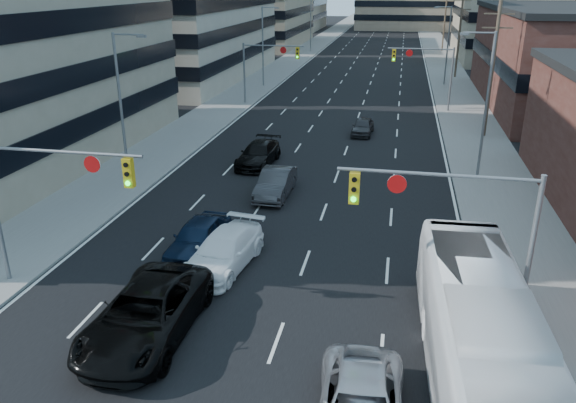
% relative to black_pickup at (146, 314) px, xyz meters
% --- Properties ---
extents(road_surface, '(18.00, 300.00, 0.02)m').
position_rel_black_pickup_xyz_m(road_surface, '(2.70, 124.49, -0.90)').
color(road_surface, black).
rests_on(road_surface, ground).
extents(sidewalk_left, '(5.00, 300.00, 0.15)m').
position_rel_black_pickup_xyz_m(sidewalk_left, '(-8.80, 124.49, -0.84)').
color(sidewalk_left, slate).
rests_on(sidewalk_left, ground).
extents(sidewalk_right, '(5.00, 300.00, 0.15)m').
position_rel_black_pickup_xyz_m(sidewalk_right, '(14.20, 124.49, -0.84)').
color(sidewalk_right, slate).
rests_on(sidewalk_right, ground).
extents(office_left_far, '(20.00, 30.00, 16.00)m').
position_rel_black_pickup_xyz_m(office_left_far, '(-21.30, 94.49, 7.09)').
color(office_left_far, gray).
rests_on(office_left_far, ground).
extents(office_right_far, '(22.00, 28.00, 14.00)m').
position_rel_black_pickup_xyz_m(office_right_far, '(27.70, 82.49, 6.09)').
color(office_right_far, gray).
rests_on(office_right_far, ground).
extents(bg_block_right, '(22.00, 22.00, 12.00)m').
position_rel_black_pickup_xyz_m(bg_block_right, '(34.70, 124.49, 5.09)').
color(bg_block_right, gray).
rests_on(bg_block_right, ground).
extents(signal_near_left, '(6.59, 0.33, 6.00)m').
position_rel_black_pickup_xyz_m(signal_near_left, '(-4.75, 2.48, 3.41)').
color(signal_near_left, slate).
rests_on(signal_near_left, ground).
extents(signal_near_right, '(6.59, 0.33, 6.00)m').
position_rel_black_pickup_xyz_m(signal_near_right, '(10.16, 2.48, 3.41)').
color(signal_near_right, slate).
rests_on(signal_near_right, ground).
extents(signal_far_left, '(6.09, 0.33, 6.00)m').
position_rel_black_pickup_xyz_m(signal_far_left, '(-4.98, 39.48, 3.39)').
color(signal_far_left, slate).
rests_on(signal_far_left, ground).
extents(signal_far_right, '(6.09, 0.33, 6.00)m').
position_rel_black_pickup_xyz_m(signal_far_right, '(10.38, 39.48, 3.39)').
color(signal_far_right, slate).
rests_on(signal_far_right, ground).
extents(utility_pole_block, '(2.20, 0.28, 11.00)m').
position_rel_black_pickup_xyz_m(utility_pole_block, '(14.90, 30.49, 4.86)').
color(utility_pole_block, '#4C3D2D').
rests_on(utility_pole_block, ground).
extents(utility_pole_midblock, '(2.20, 0.28, 11.00)m').
position_rel_black_pickup_xyz_m(utility_pole_midblock, '(14.90, 60.49, 4.86)').
color(utility_pole_midblock, '#4C3D2D').
rests_on(utility_pole_midblock, ground).
extents(utility_pole_distant, '(2.20, 0.28, 11.00)m').
position_rel_black_pickup_xyz_m(utility_pole_distant, '(14.90, 90.49, 4.86)').
color(utility_pole_distant, '#4C3D2D').
rests_on(utility_pole_distant, ground).
extents(streetlight_left_near, '(2.03, 0.22, 9.00)m').
position_rel_black_pickup_xyz_m(streetlight_left_near, '(-7.64, 14.49, 4.14)').
color(streetlight_left_near, slate).
rests_on(streetlight_left_near, ground).
extents(streetlight_left_mid, '(2.03, 0.22, 9.00)m').
position_rel_black_pickup_xyz_m(streetlight_left_mid, '(-7.64, 49.49, 4.14)').
color(streetlight_left_mid, slate).
rests_on(streetlight_left_mid, ground).
extents(streetlight_left_far, '(2.03, 0.22, 9.00)m').
position_rel_black_pickup_xyz_m(streetlight_left_far, '(-7.64, 84.49, 4.14)').
color(streetlight_left_far, slate).
rests_on(streetlight_left_far, ground).
extents(streetlight_right_near, '(2.03, 0.22, 9.00)m').
position_rel_black_pickup_xyz_m(streetlight_right_near, '(13.04, 19.49, 4.14)').
color(streetlight_right_near, slate).
rests_on(streetlight_right_near, ground).
extents(streetlight_right_far, '(2.03, 0.22, 9.00)m').
position_rel_black_pickup_xyz_m(streetlight_right_far, '(13.04, 54.49, 4.14)').
color(streetlight_right_far, slate).
rests_on(streetlight_right_far, ground).
extents(black_pickup, '(3.06, 6.58, 1.83)m').
position_rel_black_pickup_xyz_m(black_pickup, '(0.00, 0.00, 0.00)').
color(black_pickup, black).
rests_on(black_pickup, ground).
extents(white_van, '(2.86, 5.56, 1.54)m').
position_rel_black_pickup_xyz_m(white_van, '(1.10, 5.46, -0.14)').
color(white_van, white).
rests_on(white_van, ground).
extents(transit_bus, '(3.44, 12.38, 3.41)m').
position_rel_black_pickup_xyz_m(transit_bus, '(10.99, -0.60, 0.79)').
color(transit_bus, white).
rests_on(transit_bus, ground).
extents(sedan_blue, '(2.16, 4.83, 1.61)m').
position_rel_black_pickup_xyz_m(sedan_blue, '(-0.44, 6.50, -0.11)').
color(sedan_blue, black).
rests_on(sedan_blue, ground).
extents(sedan_grey_center, '(1.72, 4.74, 1.55)m').
position_rel_black_pickup_xyz_m(sedan_grey_center, '(1.41, 14.42, -0.14)').
color(sedan_grey_center, '#2E2E30').
rests_on(sedan_grey_center, ground).
extents(sedan_black_far, '(2.42, 5.32, 1.51)m').
position_rel_black_pickup_xyz_m(sedan_black_far, '(-1.00, 19.98, -0.16)').
color(sedan_black_far, black).
rests_on(sedan_black_far, ground).
extents(sedan_grey_right, '(1.77, 3.99, 1.33)m').
position_rel_black_pickup_xyz_m(sedan_grey_right, '(5.34, 29.49, -0.25)').
color(sedan_grey_right, '#2C2B2E').
rests_on(sedan_grey_right, ground).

